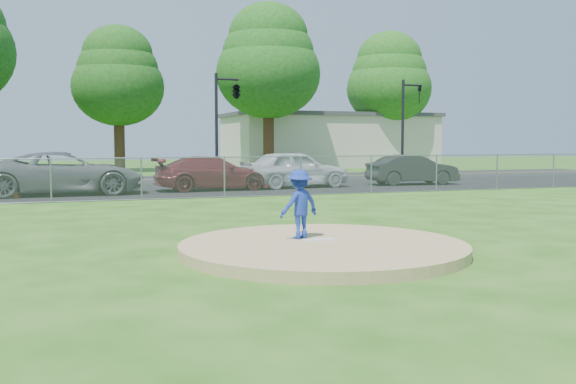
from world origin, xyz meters
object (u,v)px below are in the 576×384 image
object	(u,v)px
tree_center	(118,76)
parked_car_charcoal	(412,170)
traffic_signal_center	(234,93)
parked_car_pearl	(294,169)
traffic_signal_right	(406,119)
traffic_cone	(14,189)
pitcher	(299,204)
tree_far_right	(389,78)
tree_right	(268,60)
commercial_building	(328,140)
parked_car_gray	(65,173)
parked_car_darkred	(213,173)

from	to	relation	value
tree_center	parked_car_charcoal	world-z (taller)	tree_center
traffic_signal_center	tree_center	bearing A→B (deg)	112.49
traffic_signal_center	parked_car_pearl	distance (m)	7.27
traffic_signal_right	traffic_cone	xyz separation A→B (m)	(-20.55, -7.63, -3.04)
pitcher	tree_center	bearing A→B (deg)	-107.29
tree_far_right	tree_right	bearing A→B (deg)	-164.74
commercial_building	traffic_cone	xyz separation A→B (m)	(-22.31, -23.63, -1.84)
commercial_building	tree_center	bearing A→B (deg)	-166.76
tree_far_right	parked_car_pearl	size ratio (longest dim) A/B	2.20
pitcher	parked_car_pearl	bearing A→B (deg)	-128.02
traffic_cone	tree_far_right	bearing A→B (deg)	38.09
parked_car_gray	parked_car_pearl	xyz separation A→B (m)	(9.71, 0.57, 0.00)
tree_far_right	traffic_cone	distance (m)	34.11
traffic_signal_right	traffic_cone	distance (m)	22.13
parked_car_pearl	parked_car_charcoal	size ratio (longest dim) A/B	1.14
tree_center	pitcher	distance (m)	33.84
tree_far_right	parked_car_pearl	world-z (taller)	tree_far_right
traffic_signal_right	parked_car_darkred	world-z (taller)	traffic_signal_right
tree_far_right	parked_car_darkred	distance (m)	27.63
pitcher	parked_car_charcoal	size ratio (longest dim) A/B	0.31
tree_far_right	parked_car_charcoal	size ratio (longest dim) A/B	2.49
traffic_cone	traffic_signal_center	bearing A→B (deg)	36.57
commercial_building	parked_car_charcoal	distance (m)	22.69
traffic_signal_center	parked_car_charcoal	distance (m)	10.18
commercial_building	pitcher	size ratio (longest dim) A/B	12.20
traffic_signal_right	parked_car_gray	size ratio (longest dim) A/B	0.94
tree_center	traffic_signal_right	world-z (taller)	tree_center
traffic_signal_right	parked_car_charcoal	xyz separation A→B (m)	(-3.11, -6.11, -2.64)
tree_center	parked_car_charcoal	size ratio (longest dim) A/B	2.29
tree_right	tree_far_right	bearing A→B (deg)	15.26
commercial_building	tree_far_right	world-z (taller)	tree_far_right
tree_center	traffic_cone	world-z (taller)	tree_center
tree_far_right	traffic_signal_center	bearing A→B (deg)	-140.96
parked_car_pearl	parked_car_charcoal	distance (m)	5.98
parked_car_charcoal	traffic_signal_center	bearing A→B (deg)	52.91
parked_car_charcoal	pitcher	bearing A→B (deg)	146.71
traffic_signal_center	parked_car_charcoal	bearing A→B (deg)	-40.49
traffic_signal_right	parked_car_darkred	distance (m)	14.61
tree_far_right	traffic_signal_center	size ratio (longest dim) A/B	1.92
tree_right	parked_car_darkred	xyz separation A→B (m)	(-7.64, -16.39, -6.92)
tree_center	traffic_signal_right	xyz separation A→B (m)	(15.24, -12.00, -3.11)
traffic_signal_right	traffic_signal_center	bearing A→B (deg)	-180.00
parked_car_gray	parked_car_pearl	size ratio (longest dim) A/B	1.22
commercial_building	tree_right	size ratio (longest dim) A/B	1.41
tree_center	tree_far_right	distance (m)	21.03
commercial_building	tree_far_right	xyz separation A→B (m)	(4.00, -3.00, 4.90)
parked_car_charcoal	tree_far_right	bearing A→B (deg)	-21.50
tree_far_right	traffic_cone	xyz separation A→B (m)	(-26.31, -20.63, -6.74)
traffic_signal_right	parked_car_charcoal	size ratio (longest dim) A/B	1.30
tree_right	tree_center	bearing A→B (deg)	168.69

